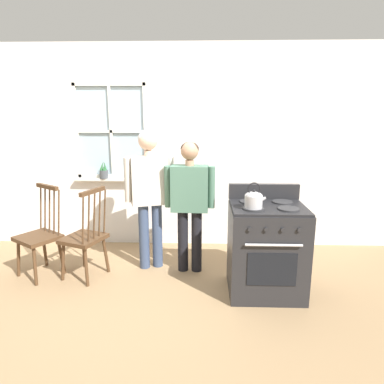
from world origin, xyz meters
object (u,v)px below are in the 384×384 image
(chair_near_wall, at_px, (40,236))
(kettle, at_px, (254,199))
(chair_by_window, at_px, (85,238))
(person_elderly_left, at_px, (149,186))
(person_teen_center, at_px, (190,195))
(potted_plant, at_px, (104,172))
(stove, at_px, (266,248))

(chair_near_wall, xyz_separation_m, kettle, (2.32, -0.43, 0.56))
(chair_by_window, distance_m, kettle, 1.92)
(chair_near_wall, height_order, person_elderly_left, person_elderly_left)
(chair_by_window, relative_size, chair_near_wall, 1.00)
(chair_near_wall, bearing_deg, person_teen_center, 39.30)
(potted_plant, bearing_deg, chair_near_wall, -117.47)
(person_elderly_left, height_order, stove, person_elderly_left)
(person_elderly_left, height_order, kettle, person_elderly_left)
(chair_by_window, bearing_deg, chair_near_wall, -72.89)
(person_elderly_left, relative_size, kettle, 6.59)
(chair_by_window, height_order, person_teen_center, person_teen_center)
(kettle, xyz_separation_m, potted_plant, (-1.83, 1.37, 0.01))
(chair_by_window, height_order, stove, stove)
(person_teen_center, bearing_deg, chair_by_window, -168.09)
(chair_near_wall, xyz_separation_m, stove, (2.49, -0.30, 0.01))
(stove, xyz_separation_m, potted_plant, (-2.00, 1.24, 0.56))
(chair_near_wall, height_order, stove, stove)
(person_teen_center, relative_size, stove, 1.40)
(kettle, height_order, potted_plant, potted_plant)
(chair_near_wall, bearing_deg, kettle, 23.48)
(stove, relative_size, potted_plant, 4.52)
(person_elderly_left, distance_m, stove, 1.47)
(person_teen_center, height_order, stove, person_teen_center)
(stove, bearing_deg, potted_plant, 148.11)
(kettle, bearing_deg, person_teen_center, 137.09)
(kettle, bearing_deg, chair_near_wall, 169.55)
(chair_near_wall, height_order, person_teen_center, person_teen_center)
(chair_near_wall, bearing_deg, stove, 27.13)
(person_elderly_left, bearing_deg, kettle, -49.18)
(person_teen_center, distance_m, stove, 1.02)
(chair_by_window, bearing_deg, person_teen_center, 120.83)
(person_elderly_left, xyz_separation_m, potted_plant, (-0.73, 0.70, 0.03))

